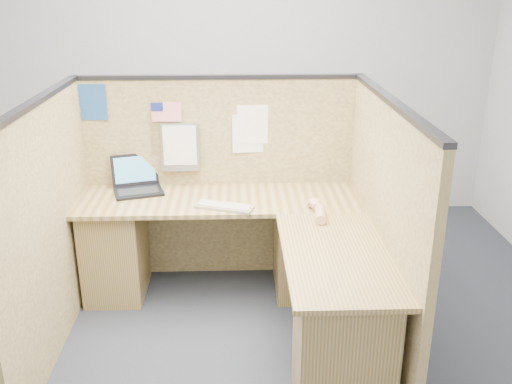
{
  "coord_description": "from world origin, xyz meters",
  "views": [
    {
      "loc": [
        0.12,
        -3.02,
        2.16
      ],
      "look_at": [
        0.25,
        0.5,
        0.84
      ],
      "focal_mm": 40.0,
      "sensor_mm": 36.0,
      "label": 1
    }
  ],
  "objects_px": {
    "laptop": "(140,182)",
    "mouse": "(315,205)",
    "l_desk": "(247,267)",
    "keyboard": "(224,207)"
  },
  "relations": [
    {
      "from": "l_desk",
      "to": "keyboard",
      "type": "height_order",
      "value": "keyboard"
    },
    {
      "from": "laptop",
      "to": "l_desk",
      "type": "bearing_deg",
      "value": -53.75
    },
    {
      "from": "mouse",
      "to": "keyboard",
      "type": "bearing_deg",
      "value": 178.79
    },
    {
      "from": "laptop",
      "to": "keyboard",
      "type": "relative_size",
      "value": 0.98
    },
    {
      "from": "l_desk",
      "to": "laptop",
      "type": "height_order",
      "value": "laptop"
    },
    {
      "from": "laptop",
      "to": "mouse",
      "type": "xyz_separation_m",
      "value": [
        1.21,
        -0.39,
        -0.04
      ]
    },
    {
      "from": "l_desk",
      "to": "keyboard",
      "type": "bearing_deg",
      "value": 125.81
    },
    {
      "from": "l_desk",
      "to": "laptop",
      "type": "xyz_separation_m",
      "value": [
        -0.76,
        0.58,
        0.4
      ]
    },
    {
      "from": "l_desk",
      "to": "laptop",
      "type": "bearing_deg",
      "value": 142.64
    },
    {
      "from": "laptop",
      "to": "mouse",
      "type": "distance_m",
      "value": 1.27
    }
  ]
}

